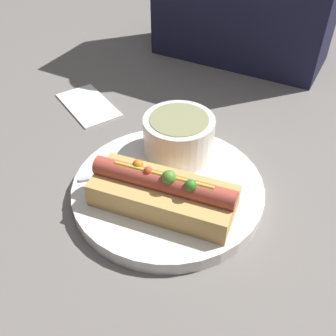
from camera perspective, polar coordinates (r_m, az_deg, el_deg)
The scene contains 6 objects.
ground_plane at distance 0.54m, azimuth 0.00°, elevation -3.86°, with size 4.00×4.00×0.00m, color slate.
dinner_plate at distance 0.53m, azimuth 0.00°, elevation -3.11°, with size 0.26×0.26×0.02m.
hot_dog at distance 0.48m, azimuth -0.70°, elevation -3.59°, with size 0.18×0.09×0.06m.
soup_bowl at distance 0.56m, azimuth 1.57°, elevation 4.88°, with size 0.10×0.10×0.06m.
spoon at distance 0.55m, azimuth -0.58°, elevation 0.46°, with size 0.13×0.12×0.01m.
napkin at distance 0.73m, azimuth -11.51°, elevation 9.04°, with size 0.15×0.12×0.01m.
Camera 1 is at (0.18, -0.33, 0.38)m, focal length 42.00 mm.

